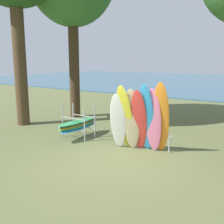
# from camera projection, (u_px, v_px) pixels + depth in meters

# --- Properties ---
(ground_plane) EXTENTS (80.00, 80.00, 0.00)m
(ground_plane) POSITION_uv_depth(u_px,v_px,m) (117.00, 161.00, 8.00)
(ground_plane) COLOR #60663D
(leaning_board_pile) EXTENTS (2.02, 1.17, 2.33)m
(leaning_board_pile) POSITION_uv_depth(u_px,v_px,m) (139.00, 120.00, 8.62)
(leaning_board_pile) COLOR white
(leaning_board_pile) RESTS_ON ground
(board_storage_rack) EXTENTS (1.15, 2.13, 1.25)m
(board_storage_rack) POSITION_uv_depth(u_px,v_px,m) (79.00, 124.00, 10.34)
(board_storage_rack) COLOR #9EA0A5
(board_storage_rack) RESTS_ON ground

